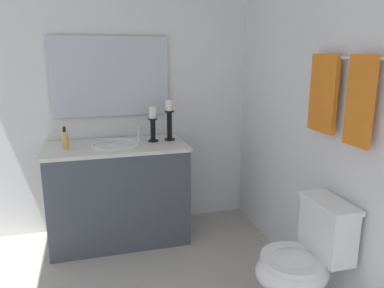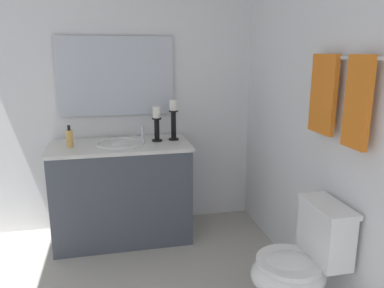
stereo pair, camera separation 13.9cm
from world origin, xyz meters
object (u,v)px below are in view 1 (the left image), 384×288
(toilet, at_px, (303,263))
(towel_bar, at_px, (347,58))
(mirror, at_px, (111,77))
(vanity_cabinet, at_px, (119,193))
(sink_basin, at_px, (116,149))
(candle_holder_short, at_px, (153,123))
(candle_holder_tall, at_px, (169,119))
(towel_near_vanity, at_px, (323,94))
(towel_center, at_px, (360,101))
(soap_bottle, at_px, (65,140))

(toilet, distance_m, towel_bar, 1.23)
(mirror, distance_m, toilet, 2.13)
(vanity_cabinet, relative_size, sink_basin, 2.92)
(sink_basin, relative_size, candle_holder_short, 1.34)
(mirror, distance_m, candle_holder_tall, 0.63)
(candle_holder_short, distance_m, toilet, 1.64)
(candle_holder_short, bearing_deg, towel_near_vanity, 38.11)
(towel_center, bearing_deg, candle_holder_tall, -153.49)
(candle_holder_short, relative_size, soap_bottle, 1.67)
(candle_holder_short, bearing_deg, towel_center, 31.24)
(candle_holder_tall, xyz_separation_m, towel_near_vanity, (1.13, 0.73, 0.32))
(sink_basin, distance_m, towel_center, 1.92)
(soap_bottle, bearing_deg, towel_center, 49.10)
(candle_holder_short, height_order, towel_bar, towel_bar)
(sink_basin, height_order, soap_bottle, soap_bottle)
(vanity_cabinet, relative_size, soap_bottle, 6.52)
(sink_basin, bearing_deg, soap_bottle, -86.63)
(mirror, distance_m, towel_bar, 1.95)
(towel_near_vanity, bearing_deg, toilet, -41.84)
(toilet, bearing_deg, towel_bar, 106.17)
(mirror, xyz_separation_m, candle_holder_tall, (0.23, 0.47, -0.35))
(mirror, height_order, candle_holder_tall, mirror)
(sink_basin, bearing_deg, vanity_cabinet, -90.00)
(candle_holder_tall, relative_size, candle_holder_short, 1.16)
(candle_holder_tall, bearing_deg, candle_holder_short, -84.66)
(mirror, bearing_deg, soap_bottle, -52.64)
(vanity_cabinet, distance_m, candle_holder_short, 0.67)
(soap_bottle, xyz_separation_m, towel_center, (1.38, 1.59, 0.42))
(sink_basin, height_order, toilet, sink_basin)
(sink_basin, height_order, candle_holder_short, candle_holder_short)
(toilet, distance_m, towel_center, 1.01)
(vanity_cabinet, bearing_deg, towel_bar, 44.38)
(vanity_cabinet, distance_m, toilet, 1.64)
(mirror, bearing_deg, candle_holder_short, 53.12)
(candle_holder_tall, distance_m, towel_bar, 1.58)
(vanity_cabinet, height_order, candle_holder_short, candle_holder_short)
(towel_near_vanity, bearing_deg, sink_basin, -132.02)
(mirror, bearing_deg, sink_basin, 0.20)
(sink_basin, height_order, mirror, mirror)
(towel_center, bearing_deg, towel_bar, 173.72)
(soap_bottle, bearing_deg, mirror, 127.36)
(towel_near_vanity, bearing_deg, candle_holder_tall, -147.25)
(candle_holder_tall, height_order, candle_holder_short, candle_holder_tall)
(sink_basin, height_order, towel_near_vanity, towel_near_vanity)
(towel_bar, bearing_deg, towel_center, -6.28)
(towel_bar, distance_m, towel_center, 0.28)
(vanity_cabinet, xyz_separation_m, mirror, (-0.28, 0.00, 0.97))
(toilet, bearing_deg, towel_near_vanity, 138.16)
(vanity_cabinet, height_order, towel_bar, towel_bar)
(mirror, xyz_separation_m, towel_bar, (1.52, 1.21, 0.18))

